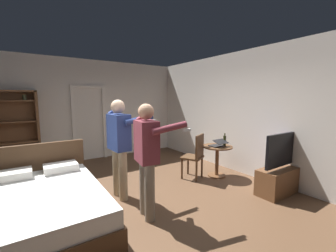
{
  "coord_description": "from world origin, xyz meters",
  "views": [
    {
      "loc": [
        -1.63,
        -2.97,
        1.77
      ],
      "look_at": [
        0.59,
        0.36,
        1.25
      ],
      "focal_mm": 22.93,
      "sensor_mm": 36.0,
      "label": 1
    }
  ],
  "objects_px": {
    "bookshelf": "(17,129)",
    "bottle_on_table": "(225,141)",
    "side_table": "(217,156)",
    "person_striped_shirt": "(120,141)",
    "tv_flatscreen": "(281,175)",
    "bed": "(43,208)",
    "suitcase_dark": "(53,174)",
    "person_blue_shirt": "(147,153)",
    "wooden_chair": "(195,154)",
    "laptop": "(218,144)"
  },
  "relations": [
    {
      "from": "bottle_on_table",
      "to": "bookshelf",
      "type": "bearing_deg",
      "value": 142.82
    },
    {
      "from": "suitcase_dark",
      "to": "person_blue_shirt",
      "type": "bearing_deg",
      "value": -80.64
    },
    {
      "from": "bookshelf",
      "to": "side_table",
      "type": "distance_m",
      "value": 4.74
    },
    {
      "from": "tv_flatscreen",
      "to": "side_table",
      "type": "xyz_separation_m",
      "value": [
        -0.35,
        1.27,
        0.14
      ]
    },
    {
      "from": "bookshelf",
      "to": "wooden_chair",
      "type": "xyz_separation_m",
      "value": [
        3.23,
        -2.69,
        -0.51
      ]
    },
    {
      "from": "wooden_chair",
      "to": "side_table",
      "type": "bearing_deg",
      "value": -18.34
    },
    {
      "from": "bottle_on_table",
      "to": "tv_flatscreen",
      "type": "bearing_deg",
      "value": -79.78
    },
    {
      "from": "side_table",
      "to": "laptop",
      "type": "relative_size",
      "value": 2.11
    },
    {
      "from": "wooden_chair",
      "to": "suitcase_dark",
      "type": "xyz_separation_m",
      "value": [
        -2.64,
        1.53,
        -0.38
      ]
    },
    {
      "from": "laptop",
      "to": "wooden_chair",
      "type": "xyz_separation_m",
      "value": [
        -0.47,
        0.21,
        -0.21
      ]
    },
    {
      "from": "bookshelf",
      "to": "side_table",
      "type": "relative_size",
      "value": 2.79
    },
    {
      "from": "tv_flatscreen",
      "to": "side_table",
      "type": "height_order",
      "value": "tv_flatscreen"
    },
    {
      "from": "side_table",
      "to": "wooden_chair",
      "type": "xyz_separation_m",
      "value": [
        -0.5,
        0.17,
        0.07
      ]
    },
    {
      "from": "bookshelf",
      "to": "bottle_on_table",
      "type": "height_order",
      "value": "bookshelf"
    },
    {
      "from": "side_table",
      "to": "person_striped_shirt",
      "type": "bearing_deg",
      "value": 174.31
    },
    {
      "from": "wooden_chair",
      "to": "person_striped_shirt",
      "type": "distance_m",
      "value": 1.77
    },
    {
      "from": "wooden_chair",
      "to": "bookshelf",
      "type": "bearing_deg",
      "value": 140.21
    },
    {
      "from": "person_striped_shirt",
      "to": "bed",
      "type": "bearing_deg",
      "value": -164.33
    },
    {
      "from": "person_blue_shirt",
      "to": "side_table",
      "type": "bearing_deg",
      "value": 16.26
    },
    {
      "from": "tv_flatscreen",
      "to": "laptop",
      "type": "distance_m",
      "value": 1.35
    },
    {
      "from": "bookshelf",
      "to": "person_striped_shirt",
      "type": "distance_m",
      "value": 3.05
    },
    {
      "from": "person_blue_shirt",
      "to": "person_striped_shirt",
      "type": "relative_size",
      "value": 0.97
    },
    {
      "from": "bookshelf",
      "to": "bottle_on_table",
      "type": "xyz_separation_m",
      "value": [
        3.88,
        -2.94,
        -0.23
      ]
    },
    {
      "from": "bookshelf",
      "to": "suitcase_dark",
      "type": "height_order",
      "value": "bookshelf"
    },
    {
      "from": "person_blue_shirt",
      "to": "laptop",
      "type": "bearing_deg",
      "value": 15.38
    },
    {
      "from": "wooden_chair",
      "to": "suitcase_dark",
      "type": "bearing_deg",
      "value": 149.94
    },
    {
      "from": "bed",
      "to": "laptop",
      "type": "distance_m",
      "value": 3.45
    },
    {
      "from": "suitcase_dark",
      "to": "bookshelf",
      "type": "bearing_deg",
      "value": 102.31
    },
    {
      "from": "bottle_on_table",
      "to": "suitcase_dark",
      "type": "xyz_separation_m",
      "value": [
        -3.28,
        1.77,
        -0.65
      ]
    },
    {
      "from": "laptop",
      "to": "person_striped_shirt",
      "type": "relative_size",
      "value": 0.19
    },
    {
      "from": "laptop",
      "to": "bottle_on_table",
      "type": "xyz_separation_m",
      "value": [
        0.17,
        -0.04,
        0.07
      ]
    },
    {
      "from": "bed",
      "to": "person_blue_shirt",
      "type": "bearing_deg",
      "value": -20.14
    },
    {
      "from": "wooden_chair",
      "to": "suitcase_dark",
      "type": "relative_size",
      "value": 1.91
    },
    {
      "from": "bed",
      "to": "wooden_chair",
      "type": "relative_size",
      "value": 2.1
    },
    {
      "from": "tv_flatscreen",
      "to": "person_striped_shirt",
      "type": "distance_m",
      "value": 3.05
    },
    {
      "from": "tv_flatscreen",
      "to": "bed",
      "type": "bearing_deg",
      "value": 163.27
    },
    {
      "from": "laptop",
      "to": "person_striped_shirt",
      "type": "xyz_separation_m",
      "value": [
        -2.18,
        0.26,
        0.27
      ]
    },
    {
      "from": "tv_flatscreen",
      "to": "person_blue_shirt",
      "type": "relative_size",
      "value": 0.67
    },
    {
      "from": "bookshelf",
      "to": "person_blue_shirt",
      "type": "relative_size",
      "value": 1.15
    },
    {
      "from": "bed",
      "to": "bookshelf",
      "type": "xyz_separation_m",
      "value": [
        -0.29,
        2.99,
        0.75
      ]
    },
    {
      "from": "side_table",
      "to": "bottle_on_table",
      "type": "relative_size",
      "value": 2.44
    },
    {
      "from": "bed",
      "to": "bookshelf",
      "type": "bearing_deg",
      "value": 95.54
    },
    {
      "from": "side_table",
      "to": "person_striped_shirt",
      "type": "height_order",
      "value": "person_striped_shirt"
    },
    {
      "from": "side_table",
      "to": "wooden_chair",
      "type": "height_order",
      "value": "wooden_chair"
    },
    {
      "from": "bottle_on_table",
      "to": "person_striped_shirt",
      "type": "xyz_separation_m",
      "value": [
        -2.35,
        0.3,
        0.2
      ]
    },
    {
      "from": "bottle_on_table",
      "to": "wooden_chair",
      "type": "bearing_deg",
      "value": 159.01
    },
    {
      "from": "tv_flatscreen",
      "to": "person_blue_shirt",
      "type": "bearing_deg",
      "value": 165.18
    },
    {
      "from": "bottle_on_table",
      "to": "wooden_chair",
      "type": "distance_m",
      "value": 0.74
    },
    {
      "from": "side_table",
      "to": "tv_flatscreen",
      "type": "bearing_deg",
      "value": -74.4
    },
    {
      "from": "wooden_chair",
      "to": "bottle_on_table",
      "type": "bearing_deg",
      "value": -20.99
    }
  ]
}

